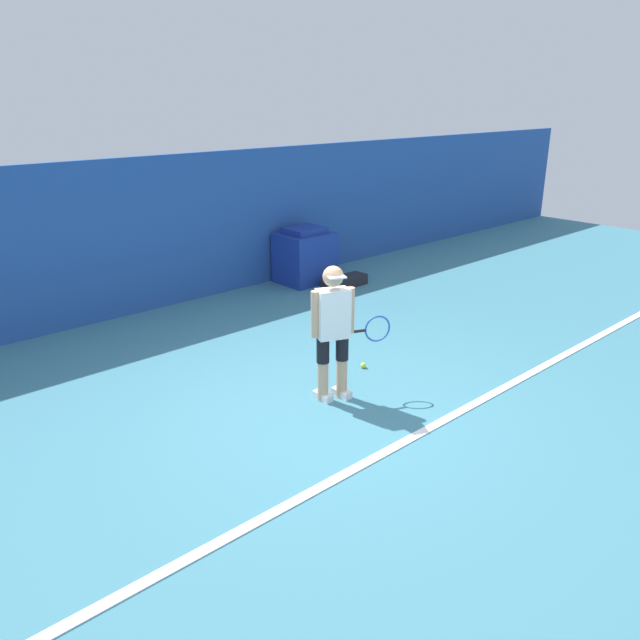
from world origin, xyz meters
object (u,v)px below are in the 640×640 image
object	(u,v)px
covered_chair	(305,256)
equipment_bag	(344,282)
tennis_player	(334,328)
tennis_ball	(363,365)

from	to	relation	value
covered_chair	equipment_bag	distance (m)	0.85
tennis_player	equipment_bag	bearing A→B (deg)	66.83
tennis_player	equipment_bag	world-z (taller)	tennis_player
tennis_ball	equipment_bag	distance (m)	3.41
tennis_player	covered_chair	xyz separation A→B (m)	(2.75, 3.63, -0.36)
tennis_ball	covered_chair	distance (m)	3.85
tennis_player	covered_chair	distance (m)	4.57
tennis_ball	equipment_bag	bearing A→B (deg)	49.49
tennis_ball	covered_chair	xyz separation A→B (m)	(1.93, 3.30, 0.43)
covered_chair	tennis_player	bearing A→B (deg)	-127.17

